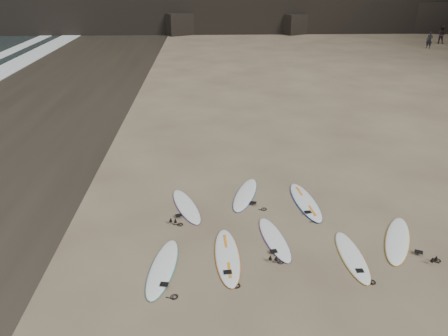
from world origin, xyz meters
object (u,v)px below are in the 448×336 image
object	(u,v)px
surfboard_4	(398,240)
surfboard_5	(186,206)
person_b	(441,35)
person_a	(429,40)
surfboard_2	(274,239)
surfboard_3	(352,256)
surfboard_7	(305,202)
surfboard_6	(245,194)
surfboard_1	(227,256)
surfboard_0	(163,268)

from	to	relation	value
surfboard_4	surfboard_5	bearing A→B (deg)	-174.26
person_b	person_a	bearing A→B (deg)	84.45
person_b	surfboard_2	bearing A→B (deg)	93.72
surfboard_3	surfboard_7	size ratio (longest dim) A/B	0.89
surfboard_4	surfboard_2	bearing A→B (deg)	-157.73
surfboard_6	surfboard_5	bearing A→B (deg)	-142.50
surfboard_4	surfboard_3	bearing A→B (deg)	-129.63
person_b	surfboard_1	bearing A→B (deg)	92.69
surfboard_7	person_b	xyz separation A→B (m)	(21.70, 33.88, 0.86)
surfboard_3	surfboard_5	xyz separation A→B (m)	(-4.79, 3.05, 0.00)
surfboard_0	surfboard_6	size ratio (longest dim) A/B	1.02
surfboard_2	surfboard_3	size ratio (longest dim) A/B	0.98
surfboard_3	surfboard_4	distance (m)	1.78
surfboard_2	surfboard_1	bearing A→B (deg)	-161.17
surfboard_0	surfboard_7	bearing A→B (deg)	44.83
surfboard_5	person_b	distance (m)	42.71
surfboard_6	surfboard_7	xyz separation A→B (m)	(2.05, -0.63, 0.00)
surfboard_0	person_b	distance (m)	45.72
surfboard_6	person_a	size ratio (longest dim) A/B	1.60
surfboard_4	surfboard_7	bearing A→B (deg)	158.55
surfboard_3	surfboard_7	world-z (taller)	surfboard_7
surfboard_2	surfboard_7	bearing A→B (deg)	47.44
surfboard_7	person_a	bearing A→B (deg)	51.95
surfboard_4	surfboard_5	size ratio (longest dim) A/B	1.08
surfboard_1	person_a	bearing A→B (deg)	55.12
surfboard_0	surfboard_1	bearing A→B (deg)	22.29
surfboard_1	surfboard_7	size ratio (longest dim) A/B	0.98
person_b	surfboard_7	bearing A→B (deg)	93.71
surfboard_2	surfboard_6	bearing A→B (deg)	92.49
surfboard_1	surfboard_6	distance (m)	3.74
surfboard_4	person_b	distance (m)	41.18
surfboard_6	person_b	size ratio (longest dim) A/B	1.42
surfboard_3	person_a	world-z (taller)	person_a
surfboard_2	surfboard_7	world-z (taller)	surfboard_7
surfboard_3	surfboard_5	size ratio (longest dim) A/B	0.98
surfboard_5	surfboard_4	bearing A→B (deg)	-38.44
surfboard_5	person_a	bearing A→B (deg)	34.55
person_a	person_b	world-z (taller)	person_b
surfboard_1	person_b	world-z (taller)	person_b
surfboard_4	person_b	xyz separation A→B (m)	(19.43, 36.30, 0.86)
surfboard_6	person_a	distance (m)	36.93
surfboard_2	surfboard_0	bearing A→B (deg)	-168.87
surfboard_5	person_a	size ratio (longest dim) A/B	1.57
surfboard_2	person_b	distance (m)	42.87
surfboard_0	person_a	world-z (taller)	person_a
surfboard_5	person_b	bearing A→B (deg)	34.07
surfboard_2	surfboard_5	size ratio (longest dim) A/B	0.96
surfboard_0	surfboard_3	distance (m)	5.32
surfboard_2	surfboard_4	xyz separation A→B (m)	(3.68, -0.21, 0.01)
surfboard_0	surfboard_7	distance (m)	5.81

